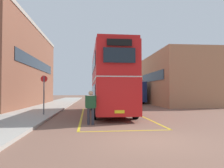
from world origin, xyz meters
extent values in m
plane|color=brown|center=(0.00, 14.40, 0.00)|extent=(135.60, 135.60, 0.00)
cube|color=#A39E93|center=(-6.50, 16.80, 0.07)|extent=(4.00, 57.60, 0.14)
cube|color=brown|center=(-11.18, 17.31, 4.29)|extent=(6.16, 19.16, 8.58)
cube|color=#232D38|center=(-8.07, 17.31, 4.72)|extent=(0.06, 14.56, 1.10)
cube|color=#A89E8E|center=(-11.18, 17.31, 8.76)|extent=(6.28, 19.28, 0.36)
cube|color=#AD7A56|center=(9.14, 18.93, 3.16)|extent=(7.29, 12.35, 6.32)
cube|color=#19232D|center=(5.47, 18.93, 3.47)|extent=(0.06, 9.39, 1.10)
cylinder|color=black|center=(-1.96, 11.68, 0.50)|extent=(0.30, 1.01, 1.00)
cylinder|color=black|center=(0.56, 11.74, 0.50)|extent=(0.30, 1.01, 1.00)
cylinder|color=black|center=(-1.82, 5.57, 0.50)|extent=(0.30, 1.01, 1.00)
cylinder|color=black|center=(0.70, 5.63, 0.50)|extent=(0.30, 1.01, 1.00)
cube|color=red|center=(-0.63, 8.65, 1.40)|extent=(2.67, 9.91, 2.10)
cube|color=red|center=(-0.63, 8.65, 3.50)|extent=(2.66, 9.72, 2.10)
cube|color=red|center=(-0.63, 8.65, 4.65)|extent=(2.56, 9.62, 0.20)
cube|color=silver|center=(-0.63, 8.65, 2.45)|extent=(2.70, 9.82, 0.14)
cube|color=#19232D|center=(-1.87, 8.62, 1.70)|extent=(0.22, 8.08, 0.84)
cube|color=#19232D|center=(-1.87, 8.62, 3.60)|extent=(0.22, 8.08, 0.84)
cube|color=#19232D|center=(0.61, 8.68, 1.70)|extent=(0.22, 8.08, 0.84)
cube|color=#19232D|center=(0.61, 8.68, 3.60)|extent=(0.22, 8.08, 0.84)
cube|color=#19232D|center=(-0.52, 3.70, 3.60)|extent=(1.71, 0.08, 0.80)
cube|color=black|center=(-0.52, 3.70, 4.28)|extent=(1.35, 0.07, 0.36)
cube|color=#19232D|center=(-0.74, 13.60, 1.80)|extent=(1.96, 0.08, 1.00)
cube|color=yellow|center=(-0.52, 3.70, 0.63)|extent=(0.52, 0.04, 0.16)
cylinder|color=black|center=(2.07, 26.22, 0.46)|extent=(0.33, 0.94, 0.92)
cylinder|color=black|center=(4.48, 26.40, 0.46)|extent=(0.33, 0.94, 0.92)
cylinder|color=black|center=(2.46, 20.86, 0.46)|extent=(0.33, 0.94, 0.92)
cylinder|color=black|center=(4.87, 21.04, 0.46)|extent=(0.33, 0.94, 0.92)
cube|color=navy|center=(3.47, 23.63, 1.60)|extent=(2.98, 9.11, 2.60)
cube|color=silver|center=(3.47, 23.63, 2.96)|extent=(2.82, 8.74, 0.12)
cube|color=#19232D|center=(2.29, 23.54, 1.95)|extent=(0.55, 7.15, 0.96)
cube|color=#19232D|center=(4.65, 23.72, 1.95)|extent=(0.55, 7.15, 0.96)
cube|color=#19232D|center=(3.14, 28.12, 1.90)|extent=(1.86, 0.18, 1.10)
cylinder|color=#2D2D38|center=(-1.90, 3.52, 0.42)|extent=(0.14, 0.14, 0.84)
cylinder|color=#2D2D38|center=(-2.12, 3.57, 0.42)|extent=(0.14, 0.14, 0.84)
cube|color=#1E4728|center=(-2.01, 3.55, 1.15)|extent=(0.53, 0.32, 0.63)
cylinder|color=#1E4728|center=(-1.77, 3.49, 1.19)|extent=(0.09, 0.09, 0.60)
cylinder|color=#1E4728|center=(-2.25, 3.60, 1.19)|extent=(0.09, 0.09, 0.60)
sphere|color=tan|center=(-2.02, 3.53, 1.61)|extent=(0.23, 0.23, 0.23)
cylinder|color=#4C4C51|center=(-5.18, 7.34, 1.43)|extent=(0.08, 0.08, 2.58)
cylinder|color=red|center=(-5.18, 7.34, 2.54)|extent=(0.44, 0.09, 0.44)
cube|color=gold|center=(-2.65, 7.62, 0.00)|extent=(0.39, 11.86, 0.01)
cube|color=gold|center=(1.39, 7.71, 0.00)|extent=(0.39, 11.86, 0.01)
cube|color=gold|center=(-0.49, 1.74, 0.00)|extent=(4.17, 0.22, 0.01)
camera|label=1|loc=(-1.92, -7.42, 1.71)|focal=34.37mm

